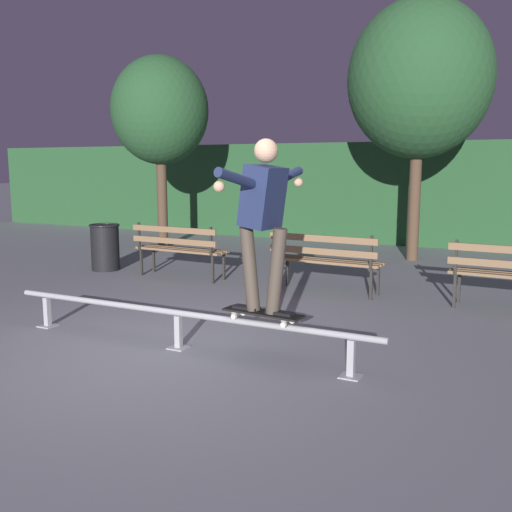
{
  "coord_description": "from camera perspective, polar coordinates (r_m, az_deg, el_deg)",
  "views": [
    {
      "loc": [
        3.13,
        -4.35,
        1.81
      ],
      "look_at": [
        0.47,
        1.03,
        0.85
      ],
      "focal_mm": 40.17,
      "sensor_mm": 36.0,
      "label": 1
    }
  ],
  "objects": [
    {
      "name": "trash_can",
      "position": [
        10.24,
        -14.79,
        0.93
      ],
      "size": [
        0.52,
        0.52,
        0.8
      ],
      "color": "black",
      "rests_on": "ground"
    },
    {
      "name": "park_bench_leftmost",
      "position": [
        9.23,
        -7.75,
        1.06
      ],
      "size": [
        1.62,
        0.49,
        0.88
      ],
      "color": "#282623",
      "rests_on": "ground"
    },
    {
      "name": "park_bench_left_center",
      "position": [
        8.12,
        6.89,
        -0.02
      ],
      "size": [
        1.62,
        0.49,
        0.88
      ],
      "color": "#282623",
      "rests_on": "ground"
    },
    {
      "name": "hedge_backdrop",
      "position": [
        13.9,
        13.37,
        6.15
      ],
      "size": [
        24.0,
        1.2,
        2.32
      ],
      "primitive_type": "cube",
      "color": "#234C28",
      "rests_on": "ground"
    },
    {
      "name": "skateboarder",
      "position": [
        5.1,
        0.73,
        4.48
      ],
      "size": [
        0.63,
        1.4,
        1.56
      ],
      "color": "black",
      "rests_on": "skateboard"
    },
    {
      "name": "skateboard",
      "position": [
        5.25,
        0.68,
        -5.74
      ],
      "size": [
        0.8,
        0.28,
        0.09
      ],
      "color": "black",
      "rests_on": "grind_rail"
    },
    {
      "name": "tree_behind_benches",
      "position": [
        11.38,
        15.98,
        16.51
      ],
      "size": [
        2.63,
        2.63,
        4.81
      ],
      "color": "#4C3828",
      "rests_on": "ground"
    },
    {
      "name": "ground_plane",
      "position": [
        5.66,
        -9.01,
        -9.69
      ],
      "size": [
        90.0,
        90.0,
        0.0
      ],
      "primitive_type": "plane",
      "color": "slate"
    },
    {
      "name": "grind_rail",
      "position": [
        5.75,
        -7.76,
        -6.18
      ],
      "size": [
        4.17,
        0.18,
        0.39
      ],
      "color": "#9E9EA3",
      "rests_on": "ground"
    },
    {
      "name": "tree_far_left",
      "position": [
        12.75,
        -9.54,
        14.02
      ],
      "size": [
        2.07,
        2.07,
        4.1
      ],
      "color": "#4C3828",
      "rests_on": "ground"
    }
  ]
}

